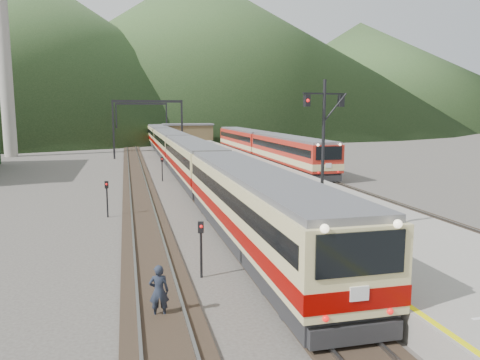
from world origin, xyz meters
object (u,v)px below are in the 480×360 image
object	(u,v)px
second_train	(263,145)
main_train	(170,143)
signal_mast	(323,142)
worker	(159,291)

from	to	relation	value
second_train	main_train	bearing A→B (deg)	153.56
second_train	signal_mast	bearing A→B (deg)	-102.83
main_train	signal_mast	size ratio (longest dim) A/B	15.58
main_train	signal_mast	distance (m)	45.70
second_train	signal_mast	world-z (taller)	signal_mast
worker	signal_mast	bearing A→B (deg)	-143.67
main_train	signal_mast	bearing A→B (deg)	-86.94
second_train	worker	distance (m)	47.32
second_train	signal_mast	size ratio (longest dim) A/B	5.97
worker	second_train	bearing A→B (deg)	-105.20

